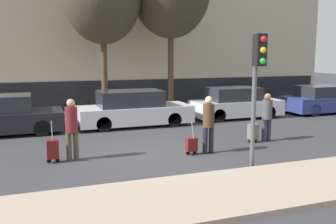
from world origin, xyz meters
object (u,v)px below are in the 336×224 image
Objects in this scene: pedestrian_center at (208,121)px; pedestrian_right at (267,114)px; pedestrian_left at (72,126)px; parked_car_0 at (2,116)px; trolley_center at (191,144)px; parked_car_3 at (324,100)px; parked_car_2 at (235,104)px; trolley_left at (53,149)px; parked_car_1 at (133,110)px; traffic_light at (257,74)px; parked_bicycle at (73,110)px; trolley_right at (253,132)px.

pedestrian_right is (2.60, 0.75, -0.05)m from pedestrian_center.
parked_car_0 is at bearing 105.84° from pedestrian_left.
parked_car_3 is at bearing 28.17° from trolley_center.
pedestrian_center is at bearing -127.18° from parked_car_2.
pedestrian_right is at bearing 1.59° from trolley_left.
parked_car_1 is at bearing 46.33° from pedestrian_left.
parked_car_3 is at bearing 9.34° from pedestrian_left.
parked_car_2 reaches higher than trolley_left.
trolley_left is 5.87m from traffic_light.
parked_car_1 is 2.70× the size of pedestrian_center.
parked_car_0 is at bearing 133.29° from traffic_light.
pedestrian_center reaches higher than trolley_center.
pedestrian_center is 2.70m from pedestrian_right.
trolley_center is at bearing -169.33° from pedestrian_right.
trolley_left is 3.98m from trolley_center.
parked_car_2 is at bearing 1.13° from parked_car_0.
traffic_light is at bearing -78.09° from parked_car_1.
parked_car_2 is 2.42× the size of pedestrian_center.
parked_bicycle is (-3.27, 7.17, -0.50)m from pedestrian_center.
parked_car_0 is 1.01× the size of parked_car_3.
parked_car_1 is 3.96× the size of trolley_left.
parked_car_1 is at bearing 101.79° from pedestrian_center.
pedestrian_center is (-9.07, -5.16, 0.34)m from parked_car_3.
trolley_center is 2.69m from trolley_right.
parked_car_2 is 9.70m from trolley_left.
parked_car_1 is (5.05, -0.04, 0.01)m from parked_car_0.
trolley_center is 3.29m from pedestrian_right.
parked_car_0 is 2.59× the size of pedestrian_right.
pedestrian_right is at bearing 13.34° from trolley_center.
pedestrian_left is at bearing -179.27° from trolley_right.
trolley_center is (3.94, -0.55, -0.06)m from trolley_left.
trolley_left is at bearing -127.92° from parked_car_1.
parked_car_1 is 5.28m from trolley_right.
pedestrian_left reaches higher than parked_car_0.
trolley_right is 3.69m from traffic_light.
parked_bicycle is (1.22, 6.62, 0.11)m from trolley_left.
pedestrian_right reaches higher than parked_car_0.
trolley_center is at bearing -7.93° from trolley_left.
traffic_light reaches higher than trolley_left.
pedestrian_left is at bearing 178.23° from pedestrian_right.
parked_bicycle is (-5.86, 6.43, -0.45)m from pedestrian_right.
parked_car_1 is at bearing 101.91° from traffic_light.
pedestrian_left is 0.50× the size of traffic_light.
parked_car_2 is (5.00, 0.24, -0.02)m from parked_car_1.
trolley_right is 0.34× the size of traffic_light.
parked_car_3 is at bearing -1.12° from parked_car_2.
traffic_light reaches higher than parked_car_0.
traffic_light is (4.39, -2.49, 1.50)m from pedestrian_left.
trolley_left is 6.74m from parked_bicycle.
pedestrian_left is at bearing -160.89° from parked_car_3.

